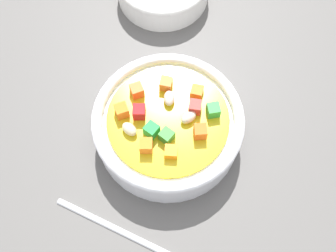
{
  "coord_description": "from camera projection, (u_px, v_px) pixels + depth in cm",
  "views": [
    {
      "loc": [
        17.33,
        -6.38,
        43.15
      ],
      "look_at": [
        0.0,
        0.0,
        2.23
      ],
      "focal_mm": 44.18,
      "sensor_mm": 36.0,
      "label": 1
    }
  ],
  "objects": [
    {
      "name": "soup_bowl_main",
      "position": [
        168.0,
        125.0,
        0.45
      ],
      "size": [
        16.14,
        16.14,
        5.61
      ],
      "color": "white",
      "rests_on": "ground_plane"
    },
    {
      "name": "ground_plane",
      "position": [
        168.0,
        137.0,
        0.48
      ],
      "size": [
        140.0,
        140.0,
        2.0
      ],
      "primitive_type": "cube",
      "color": "#565451"
    }
  ]
}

